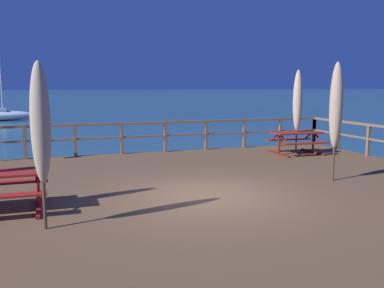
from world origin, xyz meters
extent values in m
plane|color=#2D5B6B|center=(0.00, 0.00, 0.00)|extent=(600.00, 600.00, 0.00)
cube|color=brown|center=(0.00, 0.00, 0.42)|extent=(14.32, 12.54, 0.83)
cube|color=brown|center=(0.00, 6.12, 1.88)|extent=(14.02, 0.09, 0.08)
cube|color=brown|center=(0.00, 6.12, 1.41)|extent=(14.02, 0.07, 0.06)
cube|color=brown|center=(-3.90, 6.12, 1.36)|extent=(0.10, 0.10, 1.05)
cube|color=brown|center=(-2.34, 6.12, 1.36)|extent=(0.10, 0.10, 1.05)
cube|color=brown|center=(-0.78, 6.12, 1.36)|extent=(0.10, 0.10, 1.05)
cube|color=brown|center=(0.78, 6.12, 1.36)|extent=(0.10, 0.10, 1.05)
cube|color=brown|center=(2.34, 6.12, 1.36)|extent=(0.10, 0.10, 1.05)
cube|color=brown|center=(3.90, 6.12, 1.36)|extent=(0.10, 0.10, 1.05)
cube|color=brown|center=(5.45, 6.12, 1.36)|extent=(0.10, 0.10, 1.05)
cube|color=brown|center=(7.01, 6.12, 1.36)|extent=(0.10, 0.10, 1.05)
cube|color=brown|center=(7.01, 3.06, 1.36)|extent=(0.10, 0.10, 1.05)
cube|color=brown|center=(7.01, 4.59, 1.36)|extent=(0.10, 0.10, 1.05)
cube|color=brown|center=(7.01, 6.12, 1.36)|extent=(0.10, 0.10, 1.05)
cube|color=maroon|center=(-3.41, 0.11, 0.86)|extent=(0.09, 1.40, 0.06)
cylinder|color=maroon|center=(-3.41, 0.11, 1.20)|extent=(0.07, 0.07, 0.74)
cylinder|color=maroon|center=(-3.42, -0.17, 1.42)|extent=(0.06, 0.63, 0.37)
cylinder|color=maroon|center=(-3.41, 0.39, 1.42)|extent=(0.06, 0.63, 0.37)
cube|color=maroon|center=(4.95, 4.20, 1.57)|extent=(1.72, 0.80, 0.05)
cube|color=maroon|center=(4.94, 3.64, 1.27)|extent=(1.71, 0.32, 0.04)
cube|color=maroon|center=(4.96, 4.76, 1.27)|extent=(1.71, 0.32, 0.04)
cube|color=maroon|center=(4.28, 4.21, 0.86)|extent=(0.11, 1.40, 0.06)
cylinder|color=maroon|center=(4.28, 4.21, 1.20)|extent=(0.07, 0.07, 0.74)
cylinder|color=maroon|center=(4.28, 3.93, 1.42)|extent=(0.07, 0.63, 0.37)
cylinder|color=maroon|center=(4.29, 4.49, 1.42)|extent=(0.07, 0.63, 0.37)
cube|color=maroon|center=(5.62, 4.19, 0.86)|extent=(0.11, 1.40, 0.06)
cylinder|color=maroon|center=(5.62, 4.19, 1.20)|extent=(0.07, 0.07, 0.74)
cylinder|color=maroon|center=(5.62, 3.91, 1.42)|extent=(0.07, 0.63, 0.37)
cylinder|color=maroon|center=(5.63, 4.47, 1.42)|extent=(0.07, 0.63, 0.37)
cylinder|color=#4C3828|center=(4.97, 4.25, 2.20)|extent=(0.06, 0.06, 2.73)
ellipsoid|color=#CCB793|center=(4.97, 4.25, 2.68)|extent=(0.32, 0.32, 2.08)
cylinder|color=#7A6E58|center=(4.97, 4.25, 2.53)|extent=(0.21, 0.21, 0.05)
cone|color=#4C3828|center=(4.97, 4.25, 3.64)|extent=(0.10, 0.10, 0.14)
cylinder|color=#4C3828|center=(3.51, 0.32, 2.22)|extent=(0.06, 0.06, 2.77)
ellipsoid|color=tan|center=(3.51, 0.32, 2.71)|extent=(0.32, 0.32, 2.11)
cylinder|color=#71614F|center=(3.51, 0.32, 2.55)|extent=(0.21, 0.21, 0.05)
cone|color=#4C3828|center=(3.51, 0.32, 3.68)|extent=(0.10, 0.10, 0.14)
cylinder|color=#4C3828|center=(-3.29, -1.14, 2.14)|extent=(0.06, 0.06, 2.61)
ellipsoid|color=tan|center=(-3.29, -1.14, 2.60)|extent=(0.32, 0.32, 1.98)
cylinder|color=#71614F|center=(-3.29, -1.14, 2.45)|extent=(0.21, 0.21, 0.05)
cone|color=#4C3828|center=(-3.29, -1.14, 3.51)|extent=(0.10, 0.10, 0.14)
cylinder|color=silver|center=(-7.02, 33.56, 4.22)|extent=(0.10, 0.10, 7.00)
camera|label=1|loc=(-3.17, -8.29, 3.20)|focal=39.40mm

